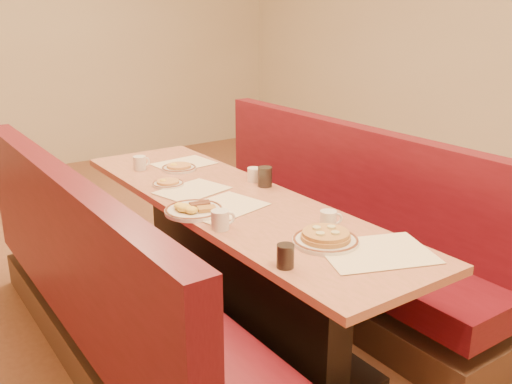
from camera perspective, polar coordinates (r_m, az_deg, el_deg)
ground at (r=3.39m, az=-2.18°, el=-12.79°), size 8.00×8.00×0.00m
diner_table at (r=3.21m, az=-2.26°, el=-7.06°), size 0.70×2.50×0.75m
booth_left at (r=2.94m, az=-14.58°, el=-10.57°), size 0.55×2.50×1.05m
booth_right at (r=3.63m, az=7.53°, el=-4.36°), size 0.55×2.50×1.05m
placemat_near_left at (r=2.94m, az=-3.40°, el=-1.53°), size 0.48×0.40×0.00m
placemat_near_right at (r=2.47m, az=11.93°, el=-5.89°), size 0.55×0.48×0.00m
placemat_far_left at (r=3.22m, az=-6.37°, el=0.17°), size 0.43×0.36×0.00m
placemat_far_right at (r=3.77m, az=-7.20°, el=2.84°), size 0.39×0.31×0.00m
pancake_plate at (r=2.52m, az=6.97°, el=-4.63°), size 0.29×0.29×0.07m
eggs_plate at (r=2.88m, az=-6.30°, el=-1.76°), size 0.29×0.29×0.06m
extra_plate_mid at (r=3.65m, az=-7.73°, el=2.45°), size 0.22×0.22×0.04m
extra_plate_far at (r=3.34m, az=-8.80°, el=0.88°), size 0.19×0.19×0.04m
coffee_mug_a at (r=2.69m, az=7.29°, el=-2.71°), size 0.11×0.08×0.08m
coffee_mug_b at (r=2.66m, az=-3.54°, el=-2.76°), size 0.12×0.09×0.09m
coffee_mug_c at (r=3.37m, az=-0.18°, el=1.79°), size 0.11×0.08×0.08m
coffee_mug_d at (r=3.69m, az=-11.51°, el=2.90°), size 0.11×0.08×0.09m
soda_tumbler_near at (r=2.28m, az=2.96°, el=-6.42°), size 0.07×0.07×0.10m
soda_tumbler_mid at (r=3.27m, az=0.90°, el=1.54°), size 0.08×0.08×0.11m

